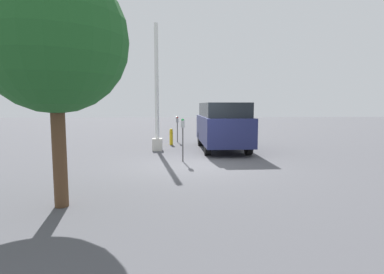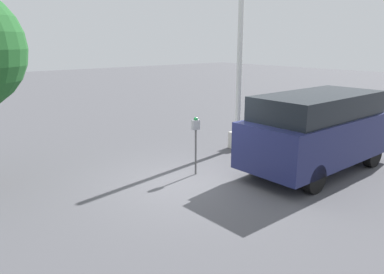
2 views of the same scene
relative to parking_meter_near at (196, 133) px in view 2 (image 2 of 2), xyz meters
name	(u,v)px [view 2 (image 2 of 2)]	position (x,y,z in m)	size (l,w,h in m)	color
ground_plane	(187,183)	(-0.61, -0.39, -1.16)	(80.00, 80.00, 0.00)	#4C4C51
parking_meter_near	(196,133)	(0.00, 0.00, 0.00)	(0.21, 0.14, 1.58)	#4C4C4C
parking_meter_far	(314,111)	(5.77, 0.14, -0.11)	(0.21, 0.14, 1.43)	#4C4C4C
lamp_post	(239,90)	(2.75, 1.08, 0.80)	(0.44, 0.44, 5.63)	beige
parked_van	(318,129)	(2.77, -1.90, 0.01)	(4.83, 2.00, 2.16)	navy
fire_hydrant	(287,131)	(4.63, 0.47, -0.74)	(0.17, 0.17, 0.85)	gold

